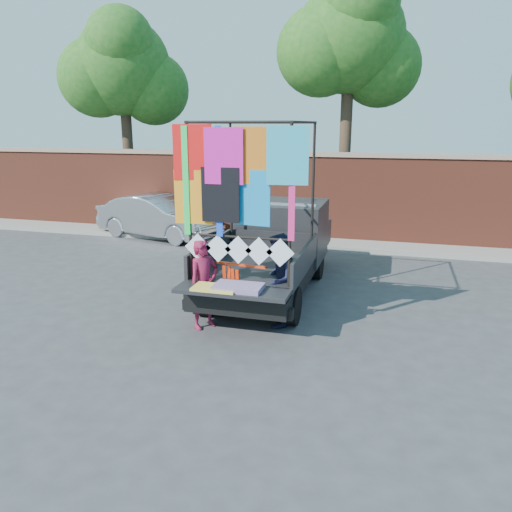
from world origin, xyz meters
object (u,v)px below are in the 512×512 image
(pickup_truck, at_px, (276,245))
(woman, at_px, (204,284))
(sedan, at_px, (159,216))
(man, at_px, (278,281))

(pickup_truck, relative_size, woman, 3.54)
(sedan, bearing_deg, woman, -133.54)
(pickup_truck, xyz_separation_m, sedan, (-4.55, 3.52, -0.21))
(sedan, xyz_separation_m, woman, (3.93, -6.22, 0.12))
(woman, bearing_deg, man, -38.28)
(sedan, height_order, woman, woman)
(pickup_truck, distance_m, man, 2.36)
(woman, height_order, man, man)
(pickup_truck, bearing_deg, woman, -102.84)
(pickup_truck, bearing_deg, man, -76.02)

